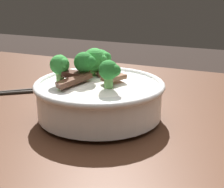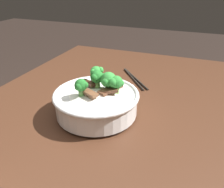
{
  "view_description": "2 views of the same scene",
  "coord_description": "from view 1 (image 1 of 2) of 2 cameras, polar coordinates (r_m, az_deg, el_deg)",
  "views": [
    {
      "loc": [
        0.16,
        -0.57,
        1.01
      ],
      "look_at": [
        -0.1,
        0.01,
        0.81
      ],
      "focal_mm": 54.16,
      "sensor_mm": 36.0,
      "label": 1
    },
    {
      "loc": [
        0.4,
        0.23,
        1.13
      ],
      "look_at": [
        -0.15,
        0.01,
        0.82
      ],
      "focal_mm": 35.7,
      "sensor_mm": 36.0,
      "label": 2
    }
  ],
  "objects": [
    {
      "name": "dining_table",
      "position": [
        0.69,
        7.21,
        -13.59
      ],
      "size": [
        1.5,
        0.87,
        0.76
      ],
      "color": "#472819",
      "rests_on": "ground"
    },
    {
      "name": "rice_bowl",
      "position": [
        0.64,
        -2.23,
        -0.04
      ],
      "size": [
        0.25,
        0.25,
        0.13
      ],
      "color": "white",
      "rests_on": "dining_table"
    }
  ]
}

